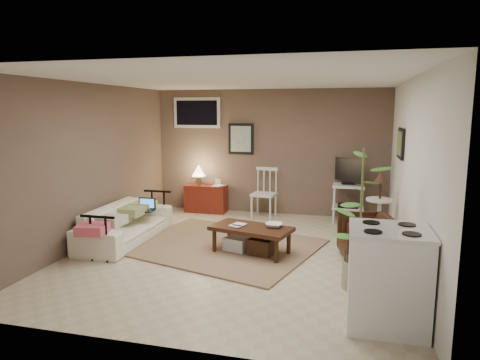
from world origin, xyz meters
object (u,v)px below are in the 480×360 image
(spindle_chair, at_px, (264,194))
(side_table, at_px, (380,198))
(sofa, at_px, (126,218))
(potted_plant, at_px, (361,214))
(tv_stand, at_px, (348,189))
(stove, at_px, (388,277))
(red_console, at_px, (205,196))
(armchair, at_px, (366,235))
(coffee_table, at_px, (251,238))

(spindle_chair, distance_m, side_table, 2.26)
(sofa, xyz_separation_m, potted_plant, (3.44, -0.97, 0.49))
(spindle_chair, height_order, tv_stand, tv_stand)
(spindle_chair, bearing_deg, potted_plant, -60.73)
(tv_stand, relative_size, stove, 1.22)
(red_console, height_order, armchair, red_console)
(side_table, bearing_deg, armchair, -103.37)
(coffee_table, bearing_deg, red_console, 122.35)
(spindle_chair, xyz_separation_m, armchair, (1.78, -1.97, -0.10))
(coffee_table, relative_size, tv_stand, 1.05)
(stove, bearing_deg, sofa, 154.19)
(coffee_table, height_order, red_console, red_console)
(armchair, relative_size, potted_plant, 0.42)
(sofa, xyz_separation_m, red_console, (0.57, 2.13, -0.05))
(coffee_table, relative_size, sofa, 0.64)
(red_console, height_order, potted_plant, potted_plant)
(spindle_chair, relative_size, armchair, 1.37)
(coffee_table, bearing_deg, armchair, 5.45)
(sofa, bearing_deg, red_console, -14.96)
(coffee_table, distance_m, spindle_chair, 2.14)
(sofa, height_order, red_console, red_console)
(red_console, relative_size, stove, 0.99)
(tv_stand, distance_m, stove, 3.77)
(tv_stand, distance_m, armchair, 1.98)
(spindle_chair, distance_m, armchair, 2.65)
(stove, bearing_deg, armchair, 93.72)
(potted_plant, bearing_deg, red_console, 132.76)
(side_table, bearing_deg, stove, -92.17)
(side_table, distance_m, armchair, 1.01)
(spindle_chair, distance_m, tv_stand, 1.54)
(sofa, distance_m, side_table, 3.91)
(stove, bearing_deg, red_console, 128.45)
(side_table, distance_m, potted_plant, 1.96)
(spindle_chair, bearing_deg, armchair, -47.92)
(spindle_chair, bearing_deg, sofa, -131.87)
(spindle_chair, bearing_deg, side_table, -27.50)
(sofa, height_order, side_table, side_table)
(red_console, height_order, tv_stand, tv_stand)
(tv_stand, bearing_deg, potted_plant, -87.51)
(coffee_table, relative_size, armchair, 1.79)
(red_console, bearing_deg, potted_plant, -47.24)
(sofa, relative_size, red_console, 2.02)
(tv_stand, relative_size, potted_plant, 0.71)
(coffee_table, relative_size, red_console, 1.29)
(potted_plant, xyz_separation_m, stove, (0.23, -0.81, -0.39))
(spindle_chair, height_order, armchair, spindle_chair)
(stove, bearing_deg, coffee_table, 135.39)
(sofa, xyz_separation_m, stove, (3.68, -1.78, 0.10))
(potted_plant, bearing_deg, side_table, 80.03)
(sofa, bearing_deg, stove, -115.81)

